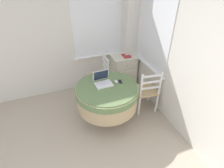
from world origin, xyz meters
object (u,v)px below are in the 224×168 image
object	(u,v)px
cell_phone	(120,82)
book_on_cabinet	(126,56)
laptop	(103,81)
computer_mouse	(116,82)
round_dining_table	(107,95)
corner_cabinet	(123,70)
dining_chair_near_right_window	(146,91)
dining_chair_near_back_window	(100,77)

from	to	relation	value
cell_phone	book_on_cabinet	size ratio (longest dim) A/B	0.61
laptop	computer_mouse	distance (m)	0.24
round_dining_table	computer_mouse	distance (m)	0.29
computer_mouse	corner_cabinet	distance (m)	1.20
dining_chair_near_right_window	laptop	bearing A→B (deg)	172.23
dining_chair_near_back_window	corner_cabinet	xyz separation A→B (m)	(0.66, 0.20, -0.08)
laptop	cell_phone	xyz separation A→B (m)	(0.30, -0.07, -0.04)
dining_chair_near_back_window	book_on_cabinet	xyz separation A→B (m)	(0.71, 0.18, 0.32)
book_on_cabinet	laptop	bearing A→B (deg)	-134.24
dining_chair_near_back_window	corner_cabinet	bearing A→B (deg)	16.94
cell_phone	book_on_cabinet	bearing A→B (deg)	59.74
book_on_cabinet	round_dining_table	bearing A→B (deg)	-129.46
dining_chair_near_back_window	book_on_cabinet	world-z (taller)	dining_chair_near_back_window
computer_mouse	cell_phone	size ratio (longest dim) A/B	0.69
cell_phone	dining_chair_near_back_window	world-z (taller)	dining_chair_near_back_window
cell_phone	corner_cabinet	world-z (taller)	cell_phone
laptop	book_on_cabinet	world-z (taller)	laptop
cell_phone	dining_chair_near_back_window	bearing A→B (deg)	101.40
computer_mouse	dining_chair_near_back_window	size ratio (longest dim) A/B	0.09
corner_cabinet	book_on_cabinet	world-z (taller)	book_on_cabinet
round_dining_table	dining_chair_near_right_window	size ratio (longest dim) A/B	1.18
computer_mouse	dining_chair_near_right_window	distance (m)	0.71
round_dining_table	laptop	distance (m)	0.26
computer_mouse	dining_chair_near_right_window	world-z (taller)	dining_chair_near_right_window
laptop	cell_phone	distance (m)	0.31
computer_mouse	book_on_cabinet	bearing A→B (deg)	56.36
laptop	corner_cabinet	size ratio (longest dim) A/B	0.40
dining_chair_near_right_window	book_on_cabinet	world-z (taller)	dining_chair_near_right_window
laptop	corner_cabinet	bearing A→B (deg)	48.07
laptop	cell_phone	bearing A→B (deg)	-12.35
dining_chair_near_back_window	book_on_cabinet	size ratio (longest dim) A/B	4.52
laptop	dining_chair_near_right_window	size ratio (longest dim) A/B	0.32
round_dining_table	dining_chair_near_back_window	bearing A→B (deg)	82.11
corner_cabinet	cell_phone	bearing A→B (deg)	-117.57
dining_chair_near_back_window	round_dining_table	bearing A→B (deg)	-97.89
dining_chair_near_back_window	laptop	bearing A→B (deg)	-102.05
dining_chair_near_right_window	corner_cabinet	bearing A→B (deg)	92.29
computer_mouse	dining_chair_near_right_window	bearing A→B (deg)	-5.06
laptop	book_on_cabinet	bearing A→B (deg)	45.76
laptop	computer_mouse	world-z (taller)	laptop
dining_chair_near_back_window	dining_chair_near_right_window	distance (m)	1.08
cell_phone	dining_chair_near_back_window	size ratio (longest dim) A/B	0.13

